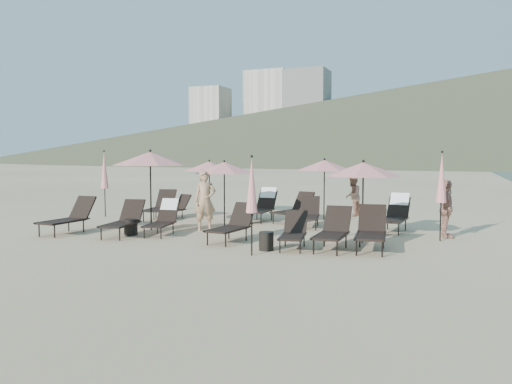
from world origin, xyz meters
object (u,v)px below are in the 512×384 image
at_px(lounger_12, 333,230).
at_px(side_table_0, 130,227).
at_px(lounger_10, 309,213).
at_px(side_table_1, 266,241).
at_px(umbrella_closed_1, 442,178).
at_px(beachgoer_b, 353,196).
at_px(lounger_7, 160,206).
at_px(lounger_8, 263,205).
at_px(umbrella_open_1, 224,168).
at_px(lounger_2, 163,218).
at_px(umbrella_closed_2, 104,171).
at_px(umbrella_open_3, 209,166).
at_px(lounger_3, 233,224).
at_px(umbrella_open_0, 150,159).
at_px(lounger_1, 124,220).
at_px(lounger_4, 294,232).
at_px(lounger_6, 173,208).
at_px(lounger_5, 371,230).
at_px(umbrella_closed_0, 252,186).
at_px(lounger_9, 294,208).
at_px(umbrella_open_2, 363,169).
at_px(lounger_0, 69,217).
at_px(beachgoer_a, 205,201).
at_px(umbrella_open_4, 324,165).
at_px(beachgoer_c, 446,209).

distance_m(lounger_12, side_table_0, 5.95).
distance_m(lounger_10, side_table_1, 4.29).
xyz_separation_m(umbrella_closed_1, beachgoer_b, (-3.32, 4.80, -0.91)).
relative_size(lounger_7, side_table_1, 4.23).
bearing_deg(side_table_0, umbrella_closed_1, 15.31).
relative_size(lounger_8, umbrella_open_1, 0.86).
bearing_deg(lounger_12, lounger_7, 153.27).
bearing_deg(lounger_2, umbrella_closed_2, 135.29).
xyz_separation_m(lounger_7, umbrella_open_3, (1.13, 1.67, 1.41)).
height_order(lounger_2, lounger_3, lounger_2).
bearing_deg(lounger_2, umbrella_open_0, 131.68).
distance_m(lounger_1, side_table_0, 0.32).
height_order(lounger_4, lounger_6, lounger_4).
distance_m(lounger_3, umbrella_open_3, 6.17).
xyz_separation_m(lounger_10, umbrella_closed_2, (-7.93, -0.21, 1.30)).
relative_size(lounger_5, umbrella_closed_0, 0.82).
distance_m(lounger_8, lounger_9, 1.19).
distance_m(umbrella_open_2, umbrella_closed_0, 3.41).
height_order(lounger_3, umbrella_closed_0, umbrella_closed_0).
relative_size(lounger_4, lounger_5, 0.85).
bearing_deg(lounger_3, beachgoer_b, 80.70).
relative_size(umbrella_closed_2, beachgoer_b, 1.61).
xyz_separation_m(lounger_10, umbrella_closed_1, (4.01, -1.26, 1.24)).
distance_m(lounger_0, beachgoer_a, 4.05).
xyz_separation_m(lounger_10, umbrella_closed_0, (0.08, -4.98, 1.15)).
bearing_deg(lounger_2, lounger_7, 112.60).
height_order(lounger_1, lounger_12, lounger_12).
relative_size(umbrella_closed_0, beachgoer_b, 1.48).
bearing_deg(lounger_5, beachgoer_b, 98.14).
bearing_deg(side_table_0, umbrella_open_1, 56.38).
xyz_separation_m(lounger_8, umbrella_open_2, (4.13, -3.33, 1.38)).
bearing_deg(lounger_12, umbrella_closed_1, 41.92).
height_order(umbrella_open_1, beachgoer_b, umbrella_open_1).
height_order(umbrella_open_3, umbrella_closed_0, umbrella_closed_0).
distance_m(lounger_6, umbrella_open_4, 5.72).
bearing_deg(lounger_2, umbrella_open_1, 54.72).
height_order(umbrella_open_0, beachgoer_a, umbrella_open_0).
height_order(lounger_3, umbrella_closed_1, umbrella_closed_1).
distance_m(lounger_10, umbrella_open_2, 3.44).
xyz_separation_m(lounger_6, umbrella_closed_2, (-2.67, -0.50, 1.34)).
distance_m(lounger_2, umbrella_open_2, 5.88).
xyz_separation_m(umbrella_open_4, beachgoer_a, (-2.81, -3.71, -1.05)).
distance_m(side_table_1, beachgoer_c, 5.43).
bearing_deg(lounger_10, lounger_5, -64.59).
bearing_deg(lounger_5, umbrella_closed_1, 45.90).
xyz_separation_m(umbrella_open_1, umbrella_open_2, (4.70, -1.37, 0.02)).
height_order(lounger_1, lounger_5, lounger_5).
bearing_deg(umbrella_open_2, beachgoer_c, 39.13).
bearing_deg(lounger_3, lounger_10, 77.13).
xyz_separation_m(umbrella_closed_0, side_table_0, (-4.41, 1.44, -1.37)).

